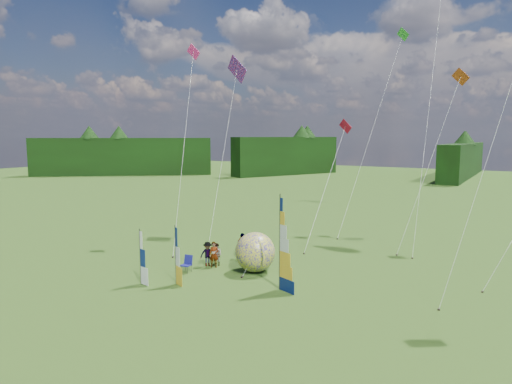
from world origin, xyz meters
The scene contains 18 objects.
ground centered at (0.00, 0.00, 0.00)m, with size 220.00×220.00×0.00m, color #394E1F.
treeline_ring centered at (0.00, 0.00, 4.00)m, with size 210.00×210.00×8.00m, color black, non-canonical shape.
feather_banner_main centered at (1.04, 3.29, 2.69)m, with size 1.45×0.10×5.39m, color navy, non-canonical shape.
side_banner_left centered at (-4.74, 0.88, 1.74)m, with size 0.97×0.10×3.49m, color yellow, non-canonical shape.
side_banner_far centered at (-6.60, -0.17, 1.62)m, with size 0.96×0.10×3.24m, color white, non-canonical shape.
bol_inflatable centered at (-1.99, 5.50, 1.31)m, with size 2.63×2.63×2.63m, color #190B81.
spectator_a centered at (-4.88, 4.88, 0.89)m, with size 0.65×0.42×1.77m, color #66594C.
spectator_b centered at (-4.96, 5.32, 0.78)m, with size 0.76×0.37×1.56m, color #66594C.
spectator_c centered at (-5.46, 4.93, 0.84)m, with size 1.09×0.40×1.68m, color #66594C.
spectator_d centered at (-4.45, 7.76, 0.94)m, with size 1.10×0.45×1.88m, color #66594C.
camp_chair centered at (-5.74, 3.01, 0.56)m, with size 0.65×0.65×1.12m, color #12135A, non-canonical shape.
kite_whale centered at (5.69, 19.85, 12.09)m, with size 4.17×14.72×24.18m, color black, non-canonical shape.
kite_rainbow_delta centered at (-9.94, 13.22, 8.64)m, with size 6.60×11.92×17.27m, color #F11946, non-canonical shape.
kite_parafoil centered at (11.36, 7.01, 9.37)m, with size 6.80×7.75×18.73m, color red, non-canonical shape.
small_kite_red centered at (-1.50, 16.17, 5.45)m, with size 3.02×12.30×10.90m, color red, non-canonical shape.
small_kite_orange centered at (6.34, 17.68, 7.37)m, with size 5.27×8.81×14.73m, color #D94B19, non-canonical shape.
small_kite_pink centered at (-10.46, 8.56, 8.53)m, with size 5.35×8.82×17.05m, color #FE2789, non-canonical shape.
small_kite_green centered at (0.34, 22.21, 9.89)m, with size 4.66×12.28×19.79m, color green, non-canonical shape.
Camera 1 is at (13.24, -19.27, 8.89)m, focal length 32.00 mm.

